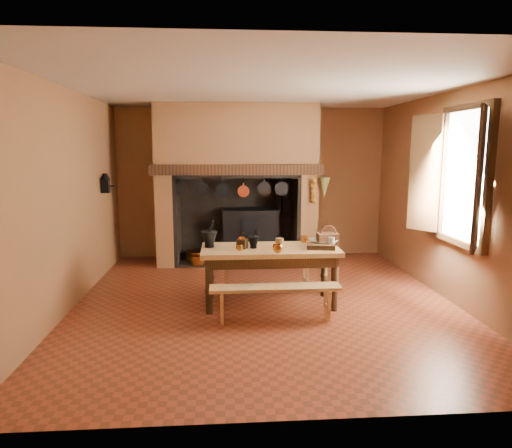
{
  "coord_description": "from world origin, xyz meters",
  "views": [
    {
      "loc": [
        -0.54,
        -5.88,
        2.03
      ],
      "look_at": [
        -0.1,
        0.3,
        1.01
      ],
      "focal_mm": 32.0,
      "sensor_mm": 36.0,
      "label": 1
    }
  ],
  "objects_px": {
    "bench_front": "(275,295)",
    "wicker_basket": "(328,238)",
    "iron_range": "(251,233)",
    "work_table": "(270,257)",
    "coffee_grinder": "(242,243)",
    "mixing_bowl": "(323,242)"
  },
  "relations": [
    {
      "from": "iron_range",
      "to": "work_table",
      "type": "height_order",
      "value": "iron_range"
    },
    {
      "from": "work_table",
      "to": "wicker_basket",
      "type": "distance_m",
      "value": 0.82
    },
    {
      "from": "iron_range",
      "to": "wicker_basket",
      "type": "height_order",
      "value": "iron_range"
    },
    {
      "from": "work_table",
      "to": "wicker_basket",
      "type": "bearing_deg",
      "value": 8.63
    },
    {
      "from": "mixing_bowl",
      "to": "wicker_basket",
      "type": "xyz_separation_m",
      "value": [
        0.08,
        0.06,
        0.04
      ]
    },
    {
      "from": "bench_front",
      "to": "mixing_bowl",
      "type": "bearing_deg",
      "value": 43.54
    },
    {
      "from": "work_table",
      "to": "bench_front",
      "type": "bearing_deg",
      "value": -90.0
    },
    {
      "from": "coffee_grinder",
      "to": "wicker_basket",
      "type": "distance_m",
      "value": 1.16
    },
    {
      "from": "work_table",
      "to": "bench_front",
      "type": "relative_size",
      "value": 1.15
    },
    {
      "from": "mixing_bowl",
      "to": "bench_front",
      "type": "bearing_deg",
      "value": -136.46
    },
    {
      "from": "iron_range",
      "to": "mixing_bowl",
      "type": "bearing_deg",
      "value": -72.21
    },
    {
      "from": "bench_front",
      "to": "mixing_bowl",
      "type": "xyz_separation_m",
      "value": [
        0.71,
        0.67,
        0.49
      ]
    },
    {
      "from": "iron_range",
      "to": "work_table",
      "type": "xyz_separation_m",
      "value": [
        0.1,
        -2.57,
        0.16
      ]
    },
    {
      "from": "work_table",
      "to": "mixing_bowl",
      "type": "xyz_separation_m",
      "value": [
        0.71,
        0.06,
        0.16
      ]
    },
    {
      "from": "bench_front",
      "to": "wicker_basket",
      "type": "bearing_deg",
      "value": 42.69
    },
    {
      "from": "work_table",
      "to": "coffee_grinder",
      "type": "height_order",
      "value": "coffee_grinder"
    },
    {
      "from": "bench_front",
      "to": "wicker_basket",
      "type": "distance_m",
      "value": 1.2
    },
    {
      "from": "work_table",
      "to": "bench_front",
      "type": "distance_m",
      "value": 0.69
    },
    {
      "from": "mixing_bowl",
      "to": "wicker_basket",
      "type": "height_order",
      "value": "wicker_basket"
    },
    {
      "from": "bench_front",
      "to": "wicker_basket",
      "type": "relative_size",
      "value": 5.56
    },
    {
      "from": "work_table",
      "to": "mixing_bowl",
      "type": "relative_size",
      "value": 5.06
    },
    {
      "from": "coffee_grinder",
      "to": "mixing_bowl",
      "type": "relative_size",
      "value": 0.53
    }
  ]
}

